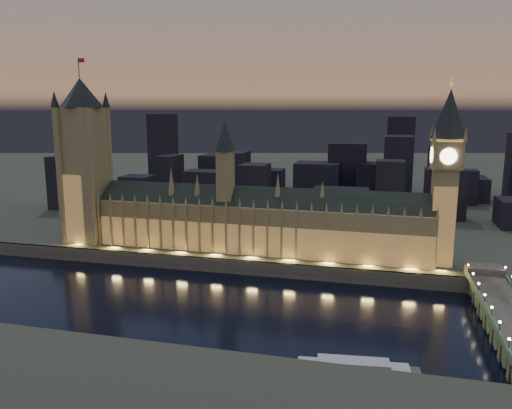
% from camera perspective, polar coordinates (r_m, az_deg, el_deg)
% --- Properties ---
extents(ground_plane, '(2000.00, 2000.00, 0.00)m').
position_cam_1_polar(ground_plane, '(249.71, -4.27, -10.84)').
color(ground_plane, black).
rests_on(ground_plane, ground).
extents(north_bank, '(2000.00, 960.00, 8.00)m').
position_cam_1_polar(north_bank, '(749.03, 8.36, 3.84)').
color(north_bank, '#3F3636').
rests_on(north_bank, ground).
extents(embankment_wall, '(2000.00, 2.50, 8.00)m').
position_cam_1_polar(embankment_wall, '(285.27, -1.67, -7.19)').
color(embankment_wall, '#4F4141').
rests_on(embankment_wall, ground).
extents(palace_of_westminster, '(202.00, 24.47, 78.00)m').
position_cam_1_polar(palace_of_westminster, '(297.89, 0.03, -1.95)').
color(palace_of_westminster, olive).
rests_on(palace_of_westminster, north_bank).
extents(victoria_tower, '(31.68, 31.68, 115.54)m').
position_cam_1_polar(victoria_tower, '(337.99, -19.06, 5.63)').
color(victoria_tower, olive).
rests_on(victoria_tower, north_bank).
extents(elizabeth_tower, '(18.00, 18.00, 101.32)m').
position_cam_1_polar(elizabeth_tower, '(285.41, 20.92, 4.51)').
color(elizabeth_tower, olive).
rests_on(elizabeth_tower, north_bank).
extents(westminster_bridge, '(18.20, 113.00, 15.90)m').
position_cam_1_polar(westminster_bridge, '(239.05, 26.61, -11.46)').
color(westminster_bridge, '#4F4141').
rests_on(westminster_bridge, ground).
extents(river_boat, '(48.68, 16.47, 4.50)m').
position_cam_1_polar(river_boat, '(189.56, 11.04, -17.84)').
color(river_boat, '#4F4141').
rests_on(river_boat, ground).
extents(city_backdrop, '(466.17, 215.63, 80.02)m').
position_cam_1_polar(city_backdrop, '(473.55, 9.33, 3.19)').
color(city_backdrop, black).
rests_on(city_backdrop, north_bank).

